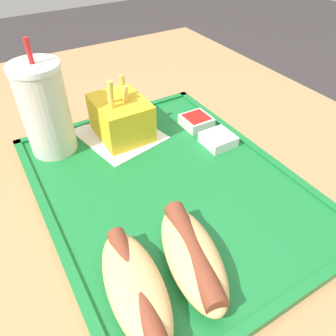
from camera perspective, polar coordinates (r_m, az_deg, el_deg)
dining_table at (r=0.77m, az=2.99°, el=-25.50°), size 1.32×0.83×0.74m
food_tray at (r=0.48m, az=-0.00°, el=-3.18°), size 0.44×0.34×0.01m
paper_napkin at (r=0.58m, az=-8.47°, el=5.84°), size 0.16×0.14×0.00m
soda_cup at (r=0.53m, az=-20.63°, el=9.50°), size 0.07×0.07×0.18m
hot_dog_far at (r=0.35m, az=-5.78°, el=-19.72°), size 0.15×0.07×0.04m
hot_dog_near at (r=0.37m, az=4.29°, el=-14.89°), size 0.15×0.09×0.04m
fries_carton at (r=0.56m, az=-8.18°, el=8.67°), size 0.10×0.08×0.11m
sauce_cup_mayo at (r=0.55m, az=8.73°, el=4.99°), size 0.05×0.05×0.02m
sauce_cup_ketchup at (r=0.59m, az=4.95°, el=8.18°), size 0.05×0.05×0.02m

